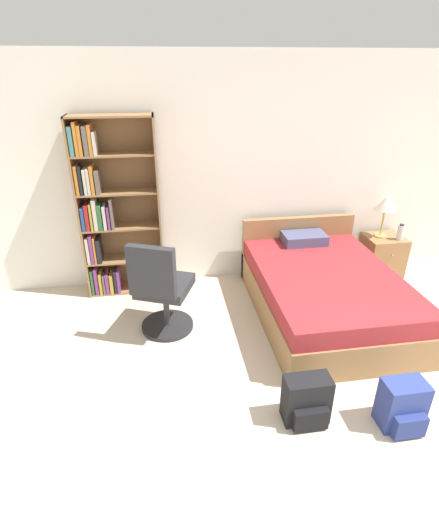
{
  "coord_description": "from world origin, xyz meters",
  "views": [
    {
      "loc": [
        -1.28,
        -1.26,
        2.45
      ],
      "look_at": [
        -0.77,
        1.98,
        0.86
      ],
      "focal_mm": 28.0,
      "sensor_mm": 36.0,
      "label": 1
    }
  ],
  "objects_px": {
    "table_lamp": "(386,205)",
    "water_bottle": "(401,232)",
    "backpack_blue": "(402,406)",
    "bed": "(323,290)",
    "backpack_black": "(307,401)",
    "nightstand": "(382,255)",
    "office_chair": "(162,291)",
    "bookshelf": "(109,212)"
  },
  "relations": [
    {
      "from": "table_lamp",
      "to": "water_bottle",
      "type": "relative_size",
      "value": 2.54
    },
    {
      "from": "table_lamp",
      "to": "backpack_blue",
      "type": "bearing_deg",
      "value": -114.07
    },
    {
      "from": "bed",
      "to": "backpack_black",
      "type": "bearing_deg",
      "value": -116.07
    },
    {
      "from": "nightstand",
      "to": "office_chair",
      "type": "bearing_deg",
      "value": -162.93
    },
    {
      "from": "nightstand",
      "to": "backpack_black",
      "type": "distance_m",
      "value": 2.76
    },
    {
      "from": "nightstand",
      "to": "water_bottle",
      "type": "relative_size",
      "value": 2.49
    },
    {
      "from": "nightstand",
      "to": "backpack_blue",
      "type": "xyz_separation_m",
      "value": [
        -1.09,
        -2.28,
        -0.07
      ]
    },
    {
      "from": "office_chair",
      "to": "backpack_black",
      "type": "height_order",
      "value": "office_chair"
    },
    {
      "from": "backpack_black",
      "to": "water_bottle",
      "type": "bearing_deg",
      "value": 46.94
    },
    {
      "from": "nightstand",
      "to": "table_lamp",
      "type": "bearing_deg",
      "value": 155.38
    },
    {
      "from": "water_bottle",
      "to": "bed",
      "type": "bearing_deg",
      "value": -151.82
    },
    {
      "from": "nightstand",
      "to": "backpack_blue",
      "type": "distance_m",
      "value": 2.53
    },
    {
      "from": "bed",
      "to": "backpack_blue",
      "type": "relative_size",
      "value": 5.04
    },
    {
      "from": "bookshelf",
      "to": "bed",
      "type": "bearing_deg",
      "value": -20.78
    },
    {
      "from": "table_lamp",
      "to": "backpack_black",
      "type": "bearing_deg",
      "value": -128.44
    },
    {
      "from": "bed",
      "to": "water_bottle",
      "type": "bearing_deg",
      "value": 28.18
    },
    {
      "from": "nightstand",
      "to": "water_bottle",
      "type": "height_order",
      "value": "water_bottle"
    },
    {
      "from": "office_chair",
      "to": "backpack_black",
      "type": "distance_m",
      "value": 1.66
    },
    {
      "from": "bookshelf",
      "to": "office_chair",
      "type": "bearing_deg",
      "value": -61.14
    },
    {
      "from": "bed",
      "to": "table_lamp",
      "type": "distance_m",
      "value": 1.45
    },
    {
      "from": "office_chair",
      "to": "backpack_black",
      "type": "relative_size",
      "value": 2.68
    },
    {
      "from": "table_lamp",
      "to": "water_bottle",
      "type": "distance_m",
      "value": 0.39
    },
    {
      "from": "nightstand",
      "to": "table_lamp",
      "type": "xyz_separation_m",
      "value": [
        -0.06,
        0.03,
        0.67
      ]
    },
    {
      "from": "backpack_blue",
      "to": "backpack_black",
      "type": "bearing_deg",
      "value": 166.87
    },
    {
      "from": "bookshelf",
      "to": "bed",
      "type": "xyz_separation_m",
      "value": [
        2.21,
        -0.84,
        -0.71
      ]
    },
    {
      "from": "bed",
      "to": "water_bottle",
      "type": "relative_size",
      "value": 9.73
    },
    {
      "from": "bed",
      "to": "office_chair",
      "type": "distance_m",
      "value": 1.71
    },
    {
      "from": "bed",
      "to": "water_bottle",
      "type": "distance_m",
      "value": 1.42
    },
    {
      "from": "backpack_black",
      "to": "bookshelf",
      "type": "bearing_deg",
      "value": 124.97
    },
    {
      "from": "bed",
      "to": "nightstand",
      "type": "height_order",
      "value": "bed"
    },
    {
      "from": "table_lamp",
      "to": "backpack_blue",
      "type": "distance_m",
      "value": 2.63
    },
    {
      "from": "office_chair",
      "to": "table_lamp",
      "type": "bearing_deg",
      "value": 17.92
    },
    {
      "from": "office_chair",
      "to": "nightstand",
      "type": "distance_m",
      "value": 2.93
    },
    {
      "from": "table_lamp",
      "to": "backpack_black",
      "type": "height_order",
      "value": "table_lamp"
    },
    {
      "from": "table_lamp",
      "to": "backpack_blue",
      "type": "xyz_separation_m",
      "value": [
        -1.03,
        -2.31,
        -0.73
      ]
    },
    {
      "from": "office_chair",
      "to": "table_lamp",
      "type": "distance_m",
      "value": 2.9
    },
    {
      "from": "bed",
      "to": "office_chair",
      "type": "height_order",
      "value": "office_chair"
    },
    {
      "from": "bookshelf",
      "to": "office_chair",
      "type": "relative_size",
      "value": 1.94
    },
    {
      "from": "bookshelf",
      "to": "nightstand",
      "type": "height_order",
      "value": "bookshelf"
    },
    {
      "from": "backpack_black",
      "to": "office_chair",
      "type": "bearing_deg",
      "value": 128.98
    },
    {
      "from": "bookshelf",
      "to": "office_chair",
      "type": "xyz_separation_m",
      "value": [
        0.52,
        -0.94,
        -0.5
      ]
    },
    {
      "from": "bed",
      "to": "backpack_blue",
      "type": "bearing_deg",
      "value": -89.74
    }
  ]
}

